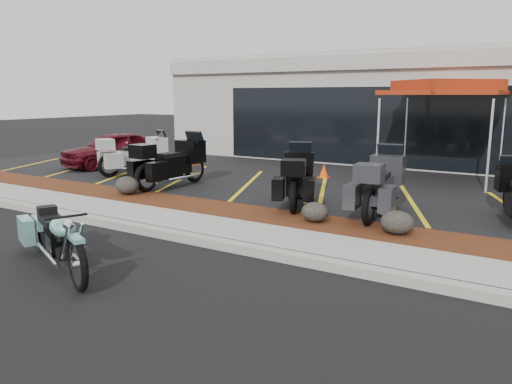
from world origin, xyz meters
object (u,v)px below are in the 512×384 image
Objects in this scene: traffic_cone at (324,171)px; parked_car at (113,149)px; popup_canopy at (446,89)px; touring_white at (161,151)px; hero_cruiser at (77,257)px.

parked_car is at bearing -167.75° from traffic_cone.
parked_car reaches higher than traffic_cone.
traffic_cone is at bearing -148.15° from popup_canopy.
popup_canopy reaches higher than touring_white.
popup_canopy reaches higher than traffic_cone.
touring_white reaches higher than parked_car.
parked_car is (-7.79, 7.77, 0.26)m from hero_cruiser.
parked_car is at bearing 159.06° from hero_cruiser.
traffic_cone is at bearing -45.93° from touring_white.
parked_car is 8.60× the size of traffic_cone.
parked_car is 1.04× the size of popup_canopy.
hero_cruiser is 6.81× the size of traffic_cone.
parked_car reaches higher than hero_cruiser.
touring_white is 8.53m from popup_canopy.
hero_cruiser is 1.20× the size of touring_white.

